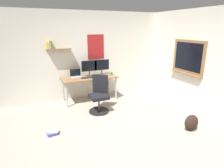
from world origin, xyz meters
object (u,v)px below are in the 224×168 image
object	(u,v)px
keyboard	(88,78)
computer_mouse	(97,76)
laptop	(76,75)
coffee_mug	(112,73)
office_chair	(99,96)
book_stack_on_floor	(53,133)
monitor_secondary	(102,66)
desk	(89,79)
monitor_primary	(89,67)
backpack	(191,123)

from	to	relation	value
keyboard	computer_mouse	size ratio (longest dim) A/B	3.56
laptop	coffee_mug	distance (m)	1.08
office_chair	keyboard	bearing A→B (deg)	94.73
computer_mouse	book_stack_on_floor	distance (m)	2.22
office_chair	coffee_mug	distance (m)	1.15
laptop	computer_mouse	world-z (taller)	laptop
book_stack_on_floor	office_chair	bearing A→B (deg)	28.59
keyboard	book_stack_on_floor	distance (m)	2.04
laptop	monitor_secondary	distance (m)	0.83
desk	laptop	size ratio (longest dim) A/B	5.17
computer_mouse	desk	bearing A→B (deg)	157.06
monitor_primary	monitor_secondary	world-z (taller)	same
office_chair	laptop	size ratio (longest dim) A/B	3.06
office_chair	monitor_primary	size ratio (longest dim) A/B	2.05
coffee_mug	monitor_primary	bearing A→B (deg)	167.67
desk	monitor_secondary	bearing A→B (deg)	14.00
backpack	laptop	bearing A→B (deg)	123.05
desk	monitor_primary	world-z (taller)	monitor_primary
book_stack_on_floor	backpack	bearing A→B (deg)	-20.57
monitor_secondary	book_stack_on_floor	distance (m)	2.60
office_chair	monitor_secondary	bearing A→B (deg)	64.67
laptop	monitor_secondary	size ratio (longest dim) A/B	0.67
desk	office_chair	world-z (taller)	office_chair
laptop	coffee_mug	world-z (taller)	laptop
office_chair	monitor_secondary	distance (m)	1.22
laptop	backpack	world-z (taller)	laptop
desk	computer_mouse	distance (m)	0.23
coffee_mug	backpack	size ratio (longest dim) A/B	0.26
office_chair	desk	bearing A→B (deg)	88.91
desk	backpack	xyz separation A→B (m)	(1.43, -2.59, -0.48)
office_chair	monitor_primary	bearing A→B (deg)	86.66
office_chair	backpack	size ratio (longest dim) A/B	2.70
keyboard	office_chair	bearing A→B (deg)	-85.27
monitor_secondary	coffee_mug	world-z (taller)	monitor_secondary
office_chair	monitor_secondary	size ratio (longest dim) A/B	2.05
laptop	book_stack_on_floor	world-z (taller)	laptop
keyboard	book_stack_on_floor	xyz separation A→B (m)	(-1.23, -1.48, -0.69)
office_chair	keyboard	distance (m)	0.84
coffee_mug	keyboard	bearing A→B (deg)	-176.34
monitor_secondary	backpack	distance (m)	2.99
laptop	keyboard	distance (m)	0.37
office_chair	keyboard	xyz separation A→B (m)	(-0.06, 0.77, 0.33)
office_chair	laptop	world-z (taller)	laptop
monitor_primary	book_stack_on_floor	bearing A→B (deg)	-128.96
desk	monitor_primary	distance (m)	0.35
backpack	monitor_secondary	bearing A→B (deg)	110.07
monitor_secondary	office_chair	bearing A→B (deg)	-115.33
monitor_primary	computer_mouse	xyz separation A→B (m)	(0.16, -0.19, -0.25)
office_chair	monitor_primary	distance (m)	1.13
monitor_primary	office_chair	bearing A→B (deg)	-93.34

